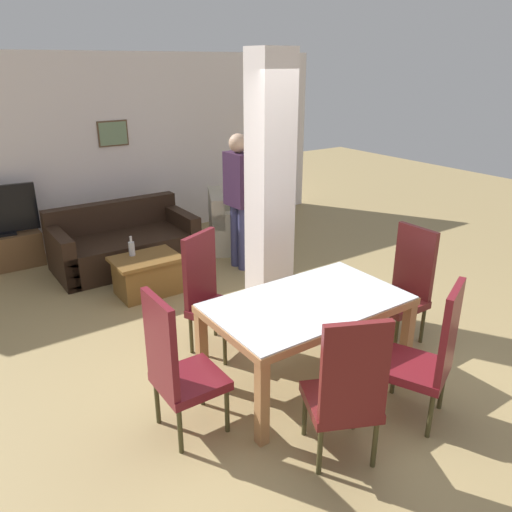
{
  "coord_description": "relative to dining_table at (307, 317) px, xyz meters",
  "views": [
    {
      "loc": [
        -2.42,
        -2.76,
        2.57
      ],
      "look_at": [
        0.0,
        0.75,
        0.9
      ],
      "focal_mm": 35.0,
      "sensor_mm": 36.0,
      "label": 1
    }
  ],
  "objects": [
    {
      "name": "dining_chair_near_left",
      "position": [
        -0.41,
        -0.88,
        -0.02
      ],
      "size": [
        0.61,
        0.61,
        1.13
      ],
      "rotation": [
        0.0,
        0.0,
        -0.43
      ],
      "color": "maroon",
      "rests_on": "ground_plane"
    },
    {
      "name": "coffee_table",
      "position": [
        -0.43,
        2.37,
        -0.37
      ],
      "size": [
        0.76,
        0.55,
        0.45
      ],
      "color": "brown",
      "rests_on": "ground_plane"
    },
    {
      "name": "armchair",
      "position": [
        1.29,
        3.12,
        -0.31
      ],
      "size": [
        1.16,
        1.17,
        0.82
      ],
      "rotation": [
        0.0,
        0.0,
        4.25
      ],
      "color": "#AEA68E",
      "rests_on": "ground_plane"
    },
    {
      "name": "dining_chair_head_left",
      "position": [
        -1.19,
        0.0,
        -0.02
      ],
      "size": [
        0.46,
        0.46,
        1.13
      ],
      "rotation": [
        0.0,
        0.0,
        -1.57
      ],
      "color": "maroon",
      "rests_on": "ground_plane"
    },
    {
      "name": "ground_plane",
      "position": [
        0.0,
        0.0,
        -0.6
      ],
      "size": [
        18.0,
        18.0,
        0.0
      ],
      "primitive_type": "plane",
      "color": "#9F8756"
    },
    {
      "name": "dining_chair_near_right",
      "position": [
        0.41,
        -0.91,
        -0.02
      ],
      "size": [
        0.61,
        0.61,
        1.13
      ],
      "rotation": [
        0.0,
        0.0,
        0.42
      ],
      "color": "maroon",
      "rests_on": "ground_plane"
    },
    {
      "name": "floor_lamp",
      "position": [
        2.55,
        3.77,
        0.94
      ],
      "size": [
        0.32,
        0.32,
        1.82
      ],
      "color": "#B7B7BC",
      "rests_on": "ground_plane"
    },
    {
      "name": "dining_table",
      "position": [
        0.0,
        0.0,
        0.0
      ],
      "size": [
        1.63,
        0.97,
        0.75
      ],
      "color": "#A77144",
      "rests_on": "ground_plane"
    },
    {
      "name": "dining_chair_far_left",
      "position": [
        -0.41,
        0.91,
        -0.02
      ],
      "size": [
        0.61,
        0.61,
        1.13
      ],
      "rotation": [
        0.0,
        0.0,
        -2.72
      ],
      "color": "maroon",
      "rests_on": "ground_plane"
    },
    {
      "name": "standing_person",
      "position": [
        0.89,
        2.42,
        0.42
      ],
      "size": [
        0.24,
        0.39,
        1.75
      ],
      "rotation": [
        0.0,
        0.0,
        -4.67
      ],
      "color": "#393A64",
      "rests_on": "ground_plane"
    },
    {
      "name": "back_wall",
      "position": [
        0.0,
        4.44,
        0.75
      ],
      "size": [
        7.2,
        0.09,
        2.7
      ],
      "color": "silver",
      "rests_on": "ground_plane"
    },
    {
      "name": "sofa",
      "position": [
        -0.33,
        3.38,
        -0.32
      ],
      "size": [
        1.8,
        0.95,
        0.8
      ],
      "rotation": [
        0.0,
        0.0,
        3.14
      ],
      "color": "black",
      "rests_on": "ground_plane"
    },
    {
      "name": "tv_stand",
      "position": [
        -1.69,
        4.16,
        -0.37
      ],
      "size": [
        0.96,
        0.4,
        0.46
      ],
      "color": "brown",
      "rests_on": "ground_plane"
    },
    {
      "name": "dining_chair_head_right",
      "position": [
        1.22,
        0.0,
        -0.02
      ],
      "size": [
        0.46,
        0.46,
        1.13
      ],
      "rotation": [
        0.0,
        0.0,
        1.57
      ],
      "color": "maroon",
      "rests_on": "ground_plane"
    },
    {
      "name": "divider_pillar",
      "position": [
        0.6,
        1.36,
        0.75
      ],
      "size": [
        0.41,
        0.36,
        2.7
      ],
      "color": "silver",
      "rests_on": "ground_plane"
    },
    {
      "name": "bottle",
      "position": [
        -0.53,
        2.51,
        -0.05
      ],
      "size": [
        0.07,
        0.07,
        0.23
      ],
      "color": "#B2B7BC",
      "rests_on": "coffee_table"
    }
  ]
}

